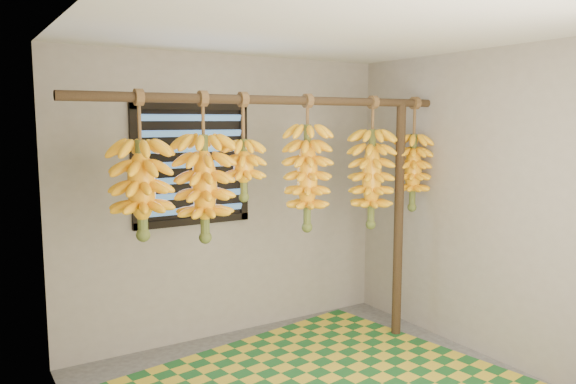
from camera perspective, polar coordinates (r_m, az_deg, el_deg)
ceiling at (r=3.54m, az=4.86°, el=16.20°), size 3.00×3.00×0.01m
wall_back at (r=4.84m, az=-5.94°, el=-0.53°), size 3.00×0.01×2.40m
wall_left at (r=2.95m, az=-19.83°, el=-6.02°), size 0.01×3.00×2.40m
wall_right at (r=4.60m, az=19.97°, el=-1.35°), size 0.01×3.00×2.40m
window at (r=4.64m, az=-9.73°, el=2.79°), size 1.00×0.04×1.00m
hanging_pole at (r=4.08m, az=-1.12°, el=9.32°), size 3.00×0.06×0.06m
support_post at (r=4.88m, az=11.17°, el=-2.95°), size 0.08×0.08×2.00m
banana_bunch_a at (r=3.70m, az=-14.65°, el=0.28°), size 0.38×0.38×0.95m
banana_bunch_b at (r=3.85m, az=-8.49°, el=0.42°), size 0.40×0.40×1.01m
banana_bunch_c at (r=3.96m, az=-4.53°, el=2.30°), size 0.30×0.30×0.75m
banana_bunch_d at (r=4.24m, az=1.97°, el=1.47°), size 0.35×0.35×1.03m
banana_bunch_e at (r=4.62m, az=8.49°, el=1.37°), size 0.35×0.35×1.07m
banana_bunch_f at (r=4.92m, az=12.58°, el=2.01°), size 0.30×0.30×0.96m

